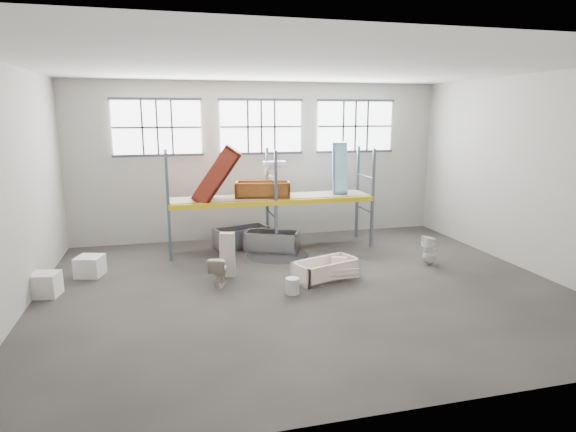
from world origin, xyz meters
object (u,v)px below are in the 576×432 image
object	(u,v)px
steel_tub_right	(272,241)
blue_tub_upright	(340,167)
rust_tub_flat	(263,189)
bathtub_beige	(326,269)
steel_tub_left	(242,237)
cistern_tall	(227,255)
bucket	(292,286)
toilet_white	(430,250)
toilet_beige	(219,271)
carton_near	(44,285)

from	to	relation	value
steel_tub_right	blue_tub_upright	size ratio (longest dim) A/B	1.03
steel_tub_right	rust_tub_flat	world-z (taller)	rust_tub_flat
bathtub_beige	steel_tub_left	world-z (taller)	steel_tub_left
bathtub_beige	rust_tub_flat	bearing A→B (deg)	88.15
cistern_tall	bucket	bearing A→B (deg)	-36.97
cistern_tall	toilet_white	world-z (taller)	cistern_tall
toilet_beige	steel_tub_left	bearing A→B (deg)	-89.70
toilet_white	bucket	xyz separation A→B (m)	(-4.16, -1.20, -0.21)
bathtub_beige	toilet_white	world-z (taller)	toilet_white
cistern_tall	rust_tub_flat	size ratio (longest dim) A/B	0.70
bathtub_beige	cistern_tall	distance (m)	2.47
cistern_tall	steel_tub_right	world-z (taller)	cistern_tall
blue_tub_upright	cistern_tall	bearing A→B (deg)	-148.54
rust_tub_flat	bathtub_beige	bearing A→B (deg)	-72.60
toilet_beige	carton_near	bearing A→B (deg)	14.22
toilet_white	steel_tub_left	size ratio (longest dim) A/B	0.49
bathtub_beige	steel_tub_left	distance (m)	3.81
cistern_tall	bathtub_beige	bearing A→B (deg)	-4.38
blue_tub_upright	bucket	world-z (taller)	blue_tub_upright
cistern_tall	toilet_white	xyz separation A→B (m)	(5.41, -0.40, -0.16)
bathtub_beige	steel_tub_left	xyz separation A→B (m)	(-1.54, 3.48, 0.06)
toilet_white	blue_tub_upright	world-z (taller)	blue_tub_upright
bucket	steel_tub_left	bearing A→B (deg)	96.41
bathtub_beige	steel_tub_right	xyz separation A→B (m)	(-0.75, 2.79, 0.05)
steel_tub_left	toilet_white	bearing A→B (deg)	-33.50
blue_tub_upright	bucket	size ratio (longest dim) A/B	4.16
toilet_white	bathtub_beige	bearing A→B (deg)	-79.66
toilet_beige	rust_tub_flat	world-z (taller)	rust_tub_flat
steel_tub_right	carton_near	size ratio (longest dim) A/B	2.55
carton_near	steel_tub_left	bearing A→B (deg)	31.55
steel_tub_right	bucket	size ratio (longest dim) A/B	4.30
blue_tub_upright	bucket	distance (m)	5.17
cistern_tall	blue_tub_upright	distance (m)	4.81
toilet_beige	bucket	xyz separation A→B (m)	(1.54, -0.98, -0.17)
toilet_white	bucket	world-z (taller)	toilet_white
toilet_white	carton_near	bearing A→B (deg)	-87.53
toilet_white	rust_tub_flat	size ratio (longest dim) A/B	0.49
blue_tub_upright	carton_near	xyz separation A→B (m)	(-7.94, -2.67, -2.13)
blue_tub_upright	bathtub_beige	bearing A→B (deg)	-115.29
toilet_beige	cistern_tall	size ratio (longest dim) A/B	0.64
toilet_beige	bucket	bearing A→B (deg)	165.84
toilet_white	blue_tub_upright	bearing A→B (deg)	-146.55
steel_tub_right	blue_tub_upright	xyz separation A→B (m)	(2.23, 0.34, 2.11)
toilet_white	steel_tub_left	bearing A→B (deg)	-120.73
bucket	toilet_beige	bearing A→B (deg)	147.62
steel_tub_left	carton_near	distance (m)	5.77
steel_tub_left	blue_tub_upright	xyz separation A→B (m)	(3.02, -0.35, 2.10)
steel_tub_right	carton_near	world-z (taller)	steel_tub_right
steel_tub_right	bathtub_beige	bearing A→B (deg)	-74.95
toilet_white	blue_tub_upright	distance (m)	3.74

